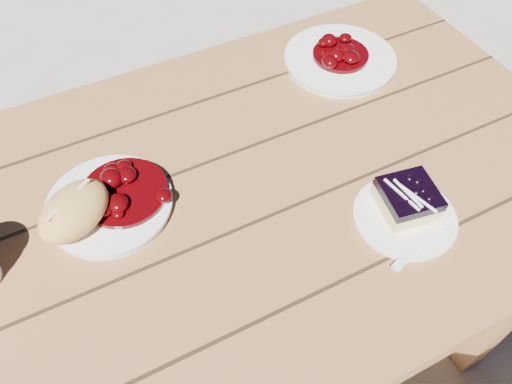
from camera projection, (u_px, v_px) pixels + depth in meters
name	position (u px, v px, depth m)	size (l,w,h in m)	color
picnic_table	(82.00, 305.00, 0.92)	(2.00, 1.55, 0.75)	brown
main_plate	(110.00, 205.00, 0.86)	(0.21, 0.21, 0.02)	white
goulash_stew	(122.00, 186.00, 0.84)	(0.15, 0.15, 0.04)	#3F0204
bread_roll	(74.00, 211.00, 0.80)	(0.13, 0.09, 0.07)	#E1A656
dessert_plate	(404.00, 218.00, 0.84)	(0.17, 0.17, 0.01)	white
blueberry_cake	(408.00, 199.00, 0.83)	(0.10, 0.10, 0.05)	#F2DB84
fork_dessert	(416.00, 245.00, 0.80)	(0.03, 0.16, 0.01)	white
second_plate	(340.00, 60.00, 1.10)	(0.24, 0.24, 0.02)	white
second_stew	(342.00, 49.00, 1.08)	(0.12, 0.12, 0.04)	#3F0204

